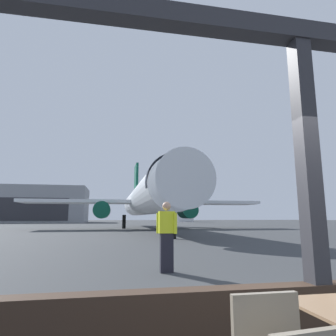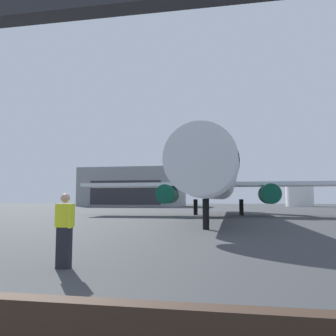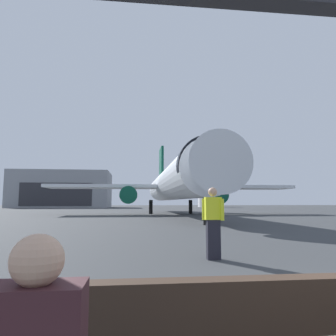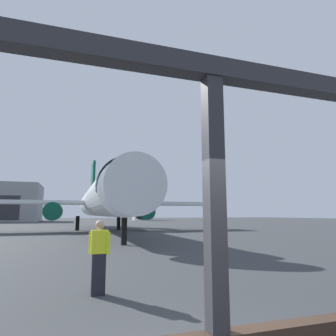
{
  "view_description": "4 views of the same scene",
  "coord_description": "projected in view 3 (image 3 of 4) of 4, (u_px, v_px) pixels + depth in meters",
  "views": [
    {
      "loc": [
        -2.22,
        -2.96,
        1.34
      ],
      "look_at": [
        0.67,
        12.19,
        3.97
      ],
      "focal_mm": 31.12,
      "sensor_mm": 36.0,
      "label": 1
    },
    {
      "loc": [
        3.02,
        -3.16,
        1.59
      ],
      "look_at": [
        -0.5,
        16.05,
        3.41
      ],
      "focal_mm": 36.71,
      "sensor_mm": 36.0,
      "label": 2
    },
    {
      "loc": [
        -2.79,
        -2.96,
        1.37
      ],
      "look_at": [
        -0.61,
        16.47,
        3.58
      ],
      "focal_mm": 32.68,
      "sensor_mm": 36.0,
      "label": 3
    },
    {
      "loc": [
        -1.54,
        -3.04,
        1.88
      ],
      "look_at": [
        3.36,
        12.02,
        4.35
      ],
      "focal_mm": 31.68,
      "sensor_mm": 36.0,
      "label": 4
    }
  ],
  "objects": [
    {
      "name": "ground_crew_worker",
      "position": [
        213.0,
        222.0,
        7.47
      ],
      "size": [
        0.48,
        0.37,
        1.74
      ],
      "color": "black",
      "rests_on": "ground"
    },
    {
      "name": "distant_hangar",
      "position": [
        64.0,
        190.0,
        84.6
      ],
      "size": [
        25.27,
        16.45,
        9.72
      ],
      "color": "gray",
      "rests_on": "ground"
    },
    {
      "name": "ground_plane",
      "position": [
        153.0,
        212.0,
        42.58
      ],
      "size": [
        220.0,
        220.0,
        0.0
      ],
      "primitive_type": "plane",
      "color": "#383A3D"
    },
    {
      "name": "fuel_storage_tank",
      "position": [
        209.0,
        198.0,
        92.51
      ],
      "size": [
        6.71,
        6.71,
        5.39
      ],
      "primitive_type": "cylinder",
      "color": "white",
      "rests_on": "ground"
    },
    {
      "name": "airplane",
      "position": [
        174.0,
        183.0,
        33.58
      ],
      "size": [
        28.36,
        36.51,
        10.28
      ],
      "color": "silver",
      "rests_on": "ground"
    }
  ]
}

